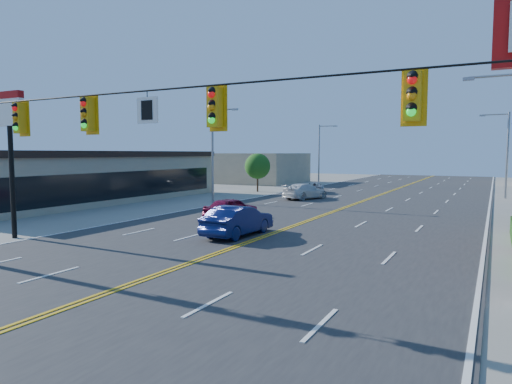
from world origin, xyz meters
The scene contains 14 objects.
ground centered at (0.00, 0.00, 0.00)m, with size 160.00×160.00×0.00m, color gray.
road centered at (0.00, 20.00, 0.03)m, with size 20.00×120.00×0.06m, color #2D2D30.
signal_span centered at (-0.12, 0.00, 4.89)m, with size 24.32×0.34×9.00m.
strip_mall centered at (-22.00, 18.00, 2.25)m, with size 10.40×26.40×4.40m.
pizza_hut_sign centered at (-11.00, 4.00, 5.18)m, with size 1.90×0.30×6.85m.
streetlight_ne centered at (10.79, 38.00, 4.51)m, with size 2.55×0.25×8.00m.
streetlight_sw centered at (-10.79, 22.00, 4.51)m, with size 2.55×0.25×8.00m.
streetlight_nw centered at (-10.79, 48.00, 4.51)m, with size 2.55×0.25×8.00m.
tree_west centered at (-13.00, 34.00, 2.79)m, with size 2.80×2.80×4.20m.
bld_west_far centered at (-20.00, 48.00, 2.10)m, with size 11.00×12.00×4.20m, color tan.
car_magenta centered at (-4.61, 14.36, 0.68)m, with size 1.61×4.00×1.36m, color maroon.
car_blue centered at (-1.32, 9.52, 0.76)m, with size 1.62×4.63×1.53m, color #0D1850.
car_white centered at (-5.19, 28.38, 0.70)m, with size 1.97×4.84×1.41m, color silver.
car_silver centered at (-6.69, 34.87, 0.56)m, with size 1.86×4.03×1.12m, color #A2A1A6.
Camera 1 is at (10.13, -10.25, 4.22)m, focal length 32.00 mm.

